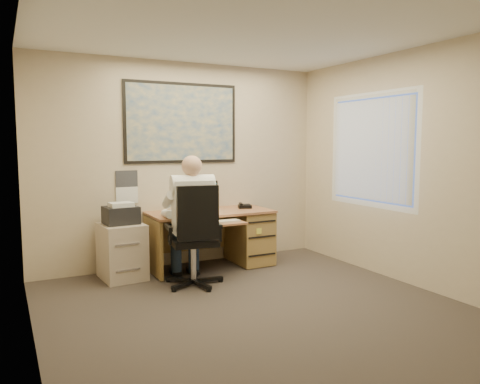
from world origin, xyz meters
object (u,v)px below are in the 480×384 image
desk (233,232)px  person (192,221)px  office_chair (196,256)px  filing_cabinet (122,246)px

desk → person: person is taller
desk → office_chair: bearing=-139.8°
desk → filing_cabinet: desk is taller
office_chair → person: bearing=104.8°
office_chair → person: (-0.01, 0.08, 0.40)m
filing_cabinet → person: person is taller
person → filing_cabinet: bearing=145.5°
office_chair → person: person is taller
filing_cabinet → office_chair: bearing=-50.1°
office_chair → person: 0.41m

